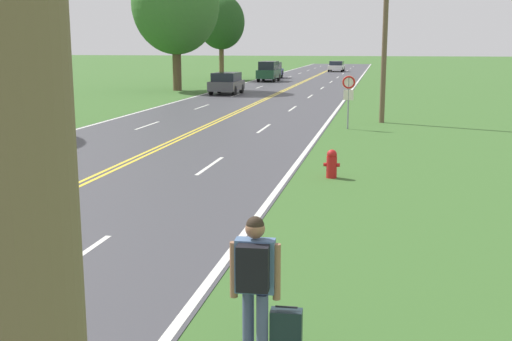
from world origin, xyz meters
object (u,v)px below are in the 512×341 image
object	(u,v)px
fire_hydrant	(332,163)
traffic_sign	(349,89)
suitcase	(286,335)
car_dark_grey_hatchback_approaching	(227,83)
car_dark_blue_suv_mid_far	(272,70)
hitchhiker_person	(255,274)
car_white_sedan_receding	(336,66)
car_dark_green_suv_mid_near	(269,71)
tree_behind_sign	(221,22)
tree_mid_treeline	(175,4)

from	to	relation	value
fire_hydrant	traffic_sign	xyz separation A→B (m)	(-0.16, 10.63, 1.36)
suitcase	car_dark_grey_hatchback_approaching	bearing A→B (deg)	11.83
traffic_sign	car_dark_blue_suv_mid_far	xyz separation A→B (m)	(-10.55, 41.26, -0.84)
car_dark_grey_hatchback_approaching	hitchhiker_person	bearing A→B (deg)	-164.75
car_dark_blue_suv_mid_far	car_white_sedan_receding	distance (m)	19.30
suitcase	hitchhiker_person	bearing A→B (deg)	100.83
hitchhiker_person	traffic_sign	world-z (taller)	traffic_sign
hitchhiker_person	car_dark_green_suv_mid_near	size ratio (longest dim) A/B	0.44
fire_hydrant	car_dark_blue_suv_mid_far	size ratio (longest dim) A/B	0.19
car_dark_green_suv_mid_near	traffic_sign	bearing A→B (deg)	-163.11
car_dark_green_suv_mid_near	car_dark_blue_suv_mid_far	size ratio (longest dim) A/B	0.95
suitcase	car_dark_green_suv_mid_near	bearing A→B (deg)	7.35
tree_behind_sign	car_dark_blue_suv_mid_far	xyz separation A→B (m)	(4.68, 3.86, -4.95)
traffic_sign	tree_behind_sign	world-z (taller)	tree_behind_sign
tree_behind_sign	car_dark_green_suv_mid_near	world-z (taller)	tree_behind_sign
suitcase	car_dark_green_suv_mid_near	world-z (taller)	car_dark_green_suv_mid_near
suitcase	tree_mid_treeline	xyz separation A→B (m)	(-15.33, 42.68, 6.48)
car_dark_green_suv_mid_near	hitchhiker_person	bearing A→B (deg)	-168.76
car_white_sedan_receding	traffic_sign	bearing A→B (deg)	6.74
car_white_sedan_receding	suitcase	bearing A→B (deg)	5.85
tree_behind_sign	car_dark_grey_hatchback_approaching	world-z (taller)	tree_behind_sign
traffic_sign	car_dark_green_suv_mid_near	size ratio (longest dim) A/B	0.58
car_dark_green_suv_mid_near	tree_mid_treeline	bearing A→B (deg)	161.23
tree_mid_treeline	car_dark_blue_suv_mid_far	bearing A→B (deg)	77.88
suitcase	fire_hydrant	distance (m)	10.71
tree_behind_sign	car_dark_green_suv_mid_near	bearing A→B (deg)	-23.05
traffic_sign	suitcase	bearing A→B (deg)	-88.67
suitcase	tree_behind_sign	bearing A→B (deg)	11.99
car_dark_blue_suv_mid_far	car_white_sedan_receding	size ratio (longest dim) A/B	1.03
traffic_sign	car_dark_blue_suv_mid_far	bearing A→B (deg)	104.35
car_dark_blue_suv_mid_far	car_white_sedan_receding	world-z (taller)	car_dark_blue_suv_mid_far
car_white_sedan_receding	car_dark_green_suv_mid_near	bearing A→B (deg)	-9.20
car_dark_green_suv_mid_near	car_white_sedan_receding	size ratio (longest dim) A/B	0.98
tree_behind_sign	traffic_sign	bearing A→B (deg)	-67.83
tree_behind_sign	car_white_sedan_receding	xyz separation A→B (m)	(10.30, 22.33, -5.13)
suitcase	traffic_sign	xyz separation A→B (m)	(-0.50, 21.33, 1.45)
suitcase	traffic_sign	size ratio (longest dim) A/B	0.29
fire_hydrant	suitcase	bearing A→B (deg)	-88.20
traffic_sign	car_dark_grey_hatchback_approaching	distance (m)	20.85
tree_behind_sign	car_dark_grey_hatchback_approaching	size ratio (longest dim) A/B	2.35
car_dark_grey_hatchback_approaching	car_dark_blue_suv_mid_far	distance (m)	22.99
fire_hydrant	car_white_sedan_receding	bearing A→B (deg)	94.14
suitcase	tree_behind_sign	size ratio (longest dim) A/B	0.08
suitcase	tree_mid_treeline	bearing A→B (deg)	16.74
fire_hydrant	traffic_sign	size ratio (longest dim) A/B	0.34
suitcase	car_white_sedan_receding	size ratio (longest dim) A/B	0.16
tree_behind_sign	fire_hydrant	bearing A→B (deg)	-72.22
tree_mid_treeline	car_dark_grey_hatchback_approaching	size ratio (longest dim) A/B	2.92
car_dark_green_suv_mid_near	car_white_sedan_receding	bearing A→B (deg)	-9.97
suitcase	fire_hydrant	xyz separation A→B (m)	(-0.34, 10.70, 0.09)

